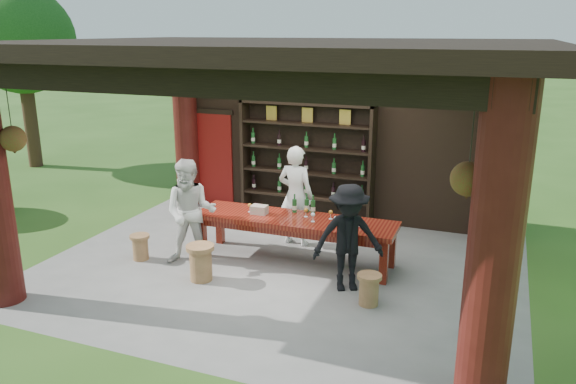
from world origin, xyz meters
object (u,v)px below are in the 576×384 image
(host, at_px, (296,196))
(napkin_basket, at_px, (259,210))
(tasting_table, at_px, (295,225))
(stool_near_left, at_px, (201,262))
(stool_far_left, at_px, (140,246))
(guest_woman, at_px, (191,212))
(guest_man, at_px, (348,238))
(stool_near_right, at_px, (369,289))
(wine_shelf, at_px, (306,161))

(host, distance_m, napkin_basket, 0.85)
(tasting_table, xyz_separation_m, stool_near_left, (-1.07, -1.18, -0.34))
(stool_near_left, bearing_deg, stool_far_left, 165.75)
(guest_woman, relative_size, guest_man, 1.08)
(tasting_table, bearing_deg, stool_near_left, -132.21)
(tasting_table, relative_size, stool_near_left, 5.89)
(stool_near_left, distance_m, guest_woman, 0.90)
(stool_near_right, bearing_deg, guest_man, 138.17)
(stool_near_right, relative_size, napkin_basket, 1.72)
(stool_near_right, distance_m, stool_far_left, 3.88)
(napkin_basket, bearing_deg, tasting_table, 1.38)
(stool_near_left, relative_size, host, 0.32)
(stool_far_left, distance_m, guest_man, 3.51)
(host, relative_size, guest_woman, 1.03)
(stool_far_left, distance_m, host, 2.74)
(wine_shelf, xyz_separation_m, tasting_table, (0.55, -2.11, -0.54))
(wine_shelf, relative_size, stool_near_left, 4.77)
(stool_near_left, relative_size, napkin_basket, 2.15)
(stool_near_right, xyz_separation_m, napkin_basket, (-2.09, 1.03, 0.58))
(tasting_table, bearing_deg, wine_shelf, 104.66)
(tasting_table, bearing_deg, stool_far_left, -160.65)
(tasting_table, xyz_separation_m, host, (-0.27, 0.76, 0.25))
(stool_near_left, bearing_deg, napkin_basket, 68.69)
(tasting_table, xyz_separation_m, stool_far_left, (-2.40, -0.84, -0.41))
(host, bearing_deg, napkin_basket, 70.77)
(wine_shelf, height_order, stool_far_left, wine_shelf)
(wine_shelf, relative_size, stool_far_left, 6.26)
(stool_far_left, relative_size, host, 0.24)
(stool_near_right, height_order, guest_woman, guest_woman)
(stool_near_left, height_order, guest_woman, guest_woman)
(guest_woman, distance_m, guest_man, 2.59)
(stool_near_left, xyz_separation_m, guest_woman, (-0.45, 0.53, 0.56))
(host, bearing_deg, stool_near_left, 72.46)
(stool_far_left, height_order, guest_man, guest_man)
(stool_near_right, bearing_deg, wine_shelf, 122.77)
(stool_near_right, distance_m, napkin_basket, 2.41)
(guest_woman, height_order, guest_man, guest_woman)
(guest_man, distance_m, napkin_basket, 1.81)
(tasting_table, height_order, napkin_basket, napkin_basket)
(tasting_table, bearing_deg, host, 109.42)
(stool_near_right, distance_m, host, 2.59)
(stool_near_left, height_order, stool_near_right, stool_near_left)
(stool_near_left, relative_size, stool_near_right, 1.25)
(stool_near_left, xyz_separation_m, stool_far_left, (-1.33, 0.34, -0.07))
(stool_near_left, relative_size, stool_far_left, 1.31)
(wine_shelf, distance_m, stool_far_left, 3.61)
(stool_near_right, bearing_deg, tasting_table, 144.74)
(wine_shelf, distance_m, napkin_basket, 2.15)
(tasting_table, relative_size, guest_woman, 1.92)
(host, bearing_deg, tasting_table, 114.34)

